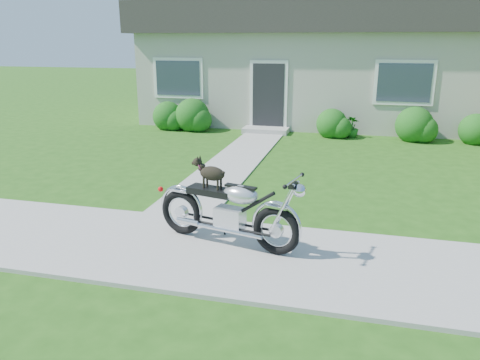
{
  "coord_description": "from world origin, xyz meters",
  "views": [
    {
      "loc": [
        1.28,
        -5.57,
        2.78
      ],
      "look_at": [
        -0.39,
        1.0,
        0.75
      ],
      "focal_mm": 35.0,
      "sensor_mm": 36.0,
      "label": 1
    }
  ],
  "objects_px": {
    "motorcycle_with_dog": "(229,209)",
    "potted_plant_left": "(195,120)",
    "house": "(326,58)",
    "potted_plant_right": "(353,127)"
  },
  "relations": [
    {
      "from": "house",
      "to": "potted_plant_left",
      "type": "xyz_separation_m",
      "value": [
        -3.79,
        -3.44,
        -1.82
      ]
    },
    {
      "from": "motorcycle_with_dog",
      "to": "potted_plant_left",
      "type": "bearing_deg",
      "value": 125.49
    },
    {
      "from": "potted_plant_left",
      "to": "house",
      "type": "bearing_deg",
      "value": 42.28
    },
    {
      "from": "house",
      "to": "potted_plant_right",
      "type": "distance_m",
      "value": 4.07
    },
    {
      "from": "potted_plant_right",
      "to": "motorcycle_with_dog",
      "type": "xyz_separation_m",
      "value": [
        -1.49,
        -8.31,
        0.24
      ]
    },
    {
      "from": "potted_plant_left",
      "to": "potted_plant_right",
      "type": "distance_m",
      "value": 4.93
    },
    {
      "from": "potted_plant_left",
      "to": "motorcycle_with_dog",
      "type": "relative_size",
      "value": 0.31
    },
    {
      "from": "house",
      "to": "motorcycle_with_dog",
      "type": "bearing_deg",
      "value": -91.72
    },
    {
      "from": "house",
      "to": "potted_plant_right",
      "type": "bearing_deg",
      "value": -71.7
    },
    {
      "from": "potted_plant_left",
      "to": "motorcycle_with_dog",
      "type": "distance_m",
      "value": 9.0
    }
  ]
}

